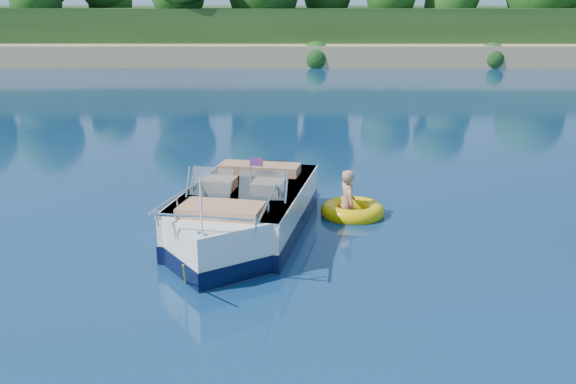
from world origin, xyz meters
name	(u,v)px	position (x,y,z in m)	size (l,w,h in m)	color
ground	(280,243)	(0.00, 0.00, 0.00)	(160.00, 160.00, 0.00)	#09153F
shoreline	(289,34)	(0.00, 63.77, 0.98)	(170.00, 59.00, 6.00)	tan
motorboat	(242,217)	(-0.75, 0.36, 0.40)	(2.97, 6.14, 2.06)	white
tow_tube	(353,211)	(1.55, 1.71, 0.09)	(1.83, 1.83, 0.37)	#E6B906
boy	(346,214)	(1.42, 1.77, 0.00)	(0.57, 0.37, 1.56)	tan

